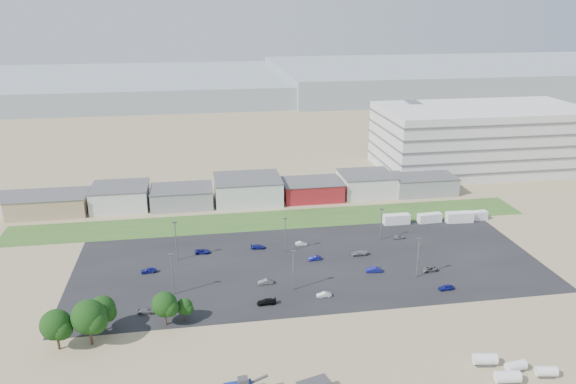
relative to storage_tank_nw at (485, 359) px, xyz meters
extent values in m
plane|color=#857254|center=(-29.03, 27.05, -1.30)|extent=(700.00, 700.00, 0.00)
cube|color=black|center=(-24.03, 47.05, -1.29)|extent=(120.00, 50.00, 0.01)
cube|color=#325A21|center=(-29.03, 79.05, -1.29)|extent=(160.00, 16.00, 0.02)
cube|color=silver|center=(60.97, 122.05, 11.20)|extent=(80.00, 40.00, 25.00)
imported|color=#595B5E|center=(5.09, 38.11, -0.73)|extent=(4.20, 2.18, 1.13)
imported|color=navy|center=(-8.91, 39.92, -0.64)|extent=(4.15, 1.92, 1.32)
imported|color=navy|center=(5.16, 28.37, -0.67)|extent=(3.75, 1.68, 1.25)
imported|color=black|center=(-37.60, 28.77, -0.67)|extent=(4.33, 1.77, 1.26)
imported|color=#595B5E|center=(-36.63, 38.19, -0.69)|extent=(3.75, 1.46, 1.22)
imported|color=navy|center=(-64.85, 48.95, -0.64)|extent=(3.96, 1.82, 1.32)
imported|color=navy|center=(-36.07, 58.71, -0.72)|extent=(4.14, 2.04, 1.16)
imported|color=navy|center=(-22.18, 49.08, -0.71)|extent=(3.65, 1.59, 1.17)
imported|color=#A5A5AA|center=(4.67, 58.93, -0.72)|extent=(3.46, 1.51, 1.16)
imported|color=navy|center=(-51.25, 58.15, -0.72)|extent=(4.27, 2.22, 1.15)
imported|color=#595B5E|center=(-64.02, 29.24, -0.73)|extent=(4.09, 1.99, 1.15)
imported|color=silver|center=(-23.85, 58.95, -0.75)|extent=(3.37, 1.31, 1.09)
imported|color=#A5A5AA|center=(-9.81, 50.03, -0.66)|extent=(4.43, 1.91, 1.27)
imported|color=silver|center=(-24.09, 29.91, -0.74)|extent=(3.42, 1.27, 1.12)
camera|label=1|loc=(-51.13, -81.90, 63.85)|focal=35.00mm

